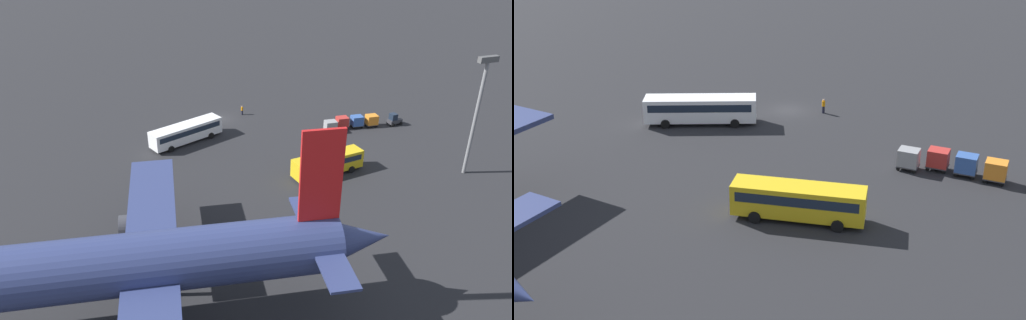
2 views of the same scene
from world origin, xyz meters
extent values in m
plane|color=#232326|center=(0.00, 0.00, 0.00)|extent=(600.00, 600.00, 0.00)
cylinder|color=navy|center=(19.29, 45.05, 7.13)|extent=(38.05, 10.35, 5.49)
cone|color=navy|center=(-1.01, 47.72, 7.13)|extent=(7.71, 5.82, 4.94)
cube|color=navy|center=(15.94, 33.99, 6.45)|extent=(7.11, 17.81, 0.44)
cube|color=red|center=(2.49, 47.26, 14.26)|extent=(3.78, 0.85, 8.78)
cube|color=navy|center=(2.12, 47.31, 7.68)|extent=(4.47, 14.48, 0.28)
cylinder|color=#38383D|center=(17.39, 36.41, 4.72)|extent=(4.87, 3.58, 3.02)
cylinder|color=#38383D|center=(16.96, 41.76, 2.19)|extent=(0.50, 0.50, 4.39)
cylinder|color=black|center=(16.96, 41.76, 0.45)|extent=(0.96, 0.61, 0.90)
cube|color=white|center=(7.59, 7.67, 1.77)|extent=(12.45, 7.36, 2.63)
cube|color=#192333|center=(7.59, 7.67, 2.23)|extent=(11.56, 7.01, 0.84)
cylinder|color=black|center=(10.55, 10.49, 0.50)|extent=(1.04, 0.66, 1.00)
cylinder|color=black|center=(11.68, 7.80, 0.50)|extent=(1.04, 0.66, 1.00)
cylinder|color=black|center=(3.50, 7.54, 0.50)|extent=(1.04, 0.66, 1.00)
cylinder|color=black|center=(4.63, 4.84, 0.50)|extent=(1.04, 0.66, 1.00)
cube|color=gold|center=(-9.69, 24.19, 1.74)|extent=(11.06, 4.25, 2.57)
cube|color=#192333|center=(-9.69, 24.19, 2.19)|extent=(10.22, 4.15, 0.82)
cylinder|color=black|center=(-6.61, 26.04, 0.50)|extent=(1.04, 0.46, 1.00)
cylinder|color=black|center=(-6.17, 23.43, 0.50)|extent=(1.04, 0.46, 1.00)
cylinder|color=black|center=(-13.21, 24.95, 0.50)|extent=(1.04, 0.46, 1.00)
cylinder|color=black|center=(-12.78, 22.34, 0.50)|extent=(1.04, 0.46, 1.00)
cube|color=#333338|center=(-28.36, 11.68, 0.65)|extent=(2.55, 1.60, 0.70)
cube|color=#192333|center=(-27.95, 11.74, 1.55)|extent=(1.22, 1.30, 1.10)
cylinder|color=black|center=(-27.62, 12.49, 0.30)|extent=(0.62, 0.30, 0.60)
cylinder|color=black|center=(-27.44, 11.10, 0.30)|extent=(0.62, 0.30, 0.60)
cylinder|color=black|center=(-29.29, 12.27, 0.30)|extent=(0.62, 0.30, 0.60)
cylinder|color=black|center=(-29.10, 10.88, 0.30)|extent=(0.62, 0.30, 0.60)
cylinder|color=#1E1E2D|center=(-4.17, -0.60, 0.42)|extent=(0.32, 0.32, 0.85)
cylinder|color=orange|center=(-4.17, -0.60, 1.18)|extent=(0.38, 0.38, 0.65)
sphere|color=tan|center=(-4.17, -0.60, 1.62)|extent=(0.24, 0.24, 0.24)
cube|color=#38383D|center=(-24.09, 11.14, 0.41)|extent=(2.09, 1.79, 0.10)
cube|color=orange|center=(-24.09, 11.14, 1.26)|extent=(1.99, 1.71, 1.60)
cylinder|color=black|center=(-23.29, 11.74, 0.18)|extent=(0.37, 0.14, 0.36)
cylinder|color=black|center=(-23.37, 10.46, 0.18)|extent=(0.37, 0.14, 0.36)
cylinder|color=black|center=(-24.81, 11.82, 0.18)|extent=(0.37, 0.14, 0.36)
cylinder|color=black|center=(-24.88, 10.55, 0.18)|extent=(0.37, 0.14, 0.36)
cube|color=#38383D|center=(-21.47, 10.73, 0.41)|extent=(2.09, 1.79, 0.10)
cube|color=#33569E|center=(-21.47, 10.73, 1.26)|extent=(1.99, 1.71, 1.60)
cylinder|color=black|center=(-20.67, 11.33, 0.18)|extent=(0.37, 0.14, 0.36)
cylinder|color=black|center=(-20.75, 10.05, 0.18)|extent=(0.37, 0.14, 0.36)
cylinder|color=black|center=(-22.19, 11.41, 0.18)|extent=(0.37, 0.14, 0.36)
cylinder|color=black|center=(-22.26, 10.14, 0.18)|extent=(0.37, 0.14, 0.36)
cube|color=#38383D|center=(-18.85, 10.38, 0.41)|extent=(2.09, 1.79, 0.10)
cube|color=#B72D28|center=(-18.85, 10.38, 1.26)|extent=(1.99, 1.71, 1.60)
cylinder|color=black|center=(-18.05, 10.98, 0.18)|extent=(0.37, 0.14, 0.36)
cylinder|color=black|center=(-18.13, 9.70, 0.18)|extent=(0.37, 0.14, 0.36)
cylinder|color=black|center=(-19.57, 11.06, 0.18)|extent=(0.37, 0.14, 0.36)
cylinder|color=black|center=(-19.64, 9.79, 0.18)|extent=(0.37, 0.14, 0.36)
cube|color=#38383D|center=(-16.23, 11.32, 0.41)|extent=(2.09, 1.79, 0.10)
cube|color=gray|center=(-16.23, 11.32, 1.26)|extent=(1.99, 1.71, 1.60)
cylinder|color=black|center=(-15.43, 11.92, 0.18)|extent=(0.37, 0.14, 0.36)
cylinder|color=black|center=(-15.51, 10.64, 0.18)|extent=(0.37, 0.14, 0.36)
cylinder|color=black|center=(-16.95, 12.00, 0.18)|extent=(0.37, 0.14, 0.36)
cylinder|color=black|center=(-17.02, 10.72, 0.18)|extent=(0.37, 0.14, 0.36)
cylinder|color=slate|center=(-28.68, 29.86, 8.19)|extent=(0.50, 0.50, 16.37)
cube|color=#4C4C4C|center=(-28.68, 29.86, 16.77)|extent=(2.80, 0.70, 0.80)
camera|label=1|loc=(18.95, 80.73, 35.35)|focal=35.00mm
camera|label=2|loc=(-24.30, 67.44, 25.97)|focal=45.00mm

